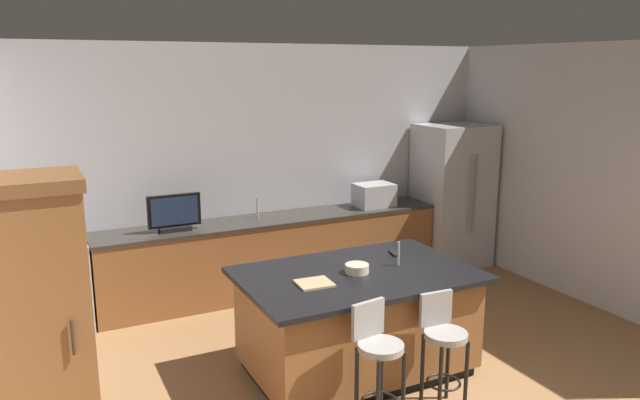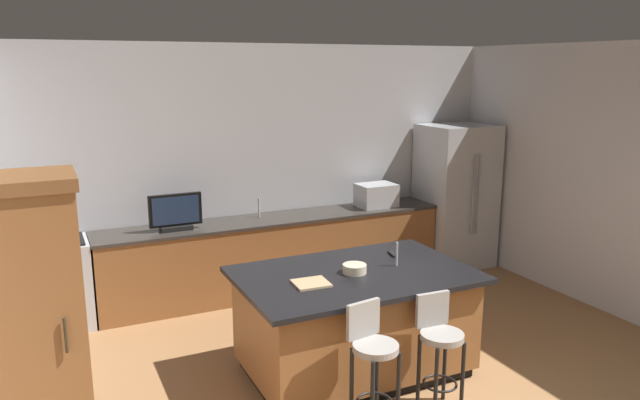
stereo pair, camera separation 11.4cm
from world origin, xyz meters
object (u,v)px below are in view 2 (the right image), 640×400
Objects in this scene: cabinet_tower at (31,333)px; cell_phone at (320,281)px; tv_monitor at (176,213)px; fruit_bowl at (355,269)px; cutting_board at (311,283)px; microwave at (376,195)px; kitchen_island at (354,321)px; range_oven at (53,285)px; tv_remote at (393,254)px; bar_stool_right at (439,343)px; bar_stool_left at (372,357)px; refrigerator at (455,196)px.

cell_phone is at bearing 10.45° from cabinet_tower.
cabinet_tower is 2.96m from tv_monitor.
tv_monitor reaches higher than fruit_bowl.
cabinet_tower is 13.78× the size of cell_phone.
microwave is at bearing 49.20° from cutting_board.
microwave is (1.48, 2.16, 0.59)m from kitchen_island.
cell_phone is at bearing -47.93° from range_oven.
tv_remote is 1.10m from cutting_board.
tv_remote is at bearing 79.98° from bar_stool_right.
range_oven is at bearing 137.92° from kitchen_island.
bar_stool_right is 1.13m from cutting_board.
cell_phone is (-0.06, 0.78, 0.34)m from bar_stool_left.
microwave reaches higher than kitchen_island.
kitchen_island is 2.46m from tv_monitor.
tv_monitor is at bearing 144.70° from tv_remote.
bar_stool_right is (2.70, -2.98, 0.09)m from range_oven.
bar_stool_right is 0.96m from fruit_bowl.
kitchen_island is 0.50m from fruit_bowl.
bar_stool_right is at bearing -69.21° from kitchen_island.
cabinet_tower is 2.20× the size of bar_stool_right.
bar_stool_left is 6.61× the size of cell_phone.
bar_stool_left is 0.84m from cutting_board.
microwave is at bearing 55.45° from fruit_bowl.
refrigerator is 3.75m from bar_stool_right.
refrigerator is 3.73m from cell_phone.
refrigerator reaches higher than tv_monitor.
refrigerator is 12.82× the size of cell_phone.
cutting_board is (-0.47, -0.10, 0.47)m from kitchen_island.
range_oven is 0.45× the size of cabinet_tower.
cell_phone is at bearing 85.54° from bar_stool_left.
cabinet_tower is 2.12m from cutting_board.
bar_stool_left is (2.23, -0.38, -0.48)m from cabinet_tower.
cabinet_tower is 2.31m from bar_stool_left.
kitchen_island is 0.99× the size of cabinet_tower.
microwave is at bearing 50.27° from bar_stool_left.
cabinet_tower is at bearing -169.63° from fruit_bowl.
refrigerator reaches higher than microwave.
microwave is 0.51× the size of bar_stool_right.
tv_remote is (1.66, -1.82, -0.16)m from tv_monitor.
bar_stool_right is at bearing -111.46° from microwave.
tv_monitor is (-1.10, 2.11, 0.63)m from kitchen_island.
fruit_bowl is (1.08, -2.11, -0.14)m from tv_monitor.
bar_stool_left is 3.49× the size of cutting_board.
range_oven is at bearing 86.58° from cabinet_tower.
cabinet_tower reaches higher than tv_monitor.
microwave reaches higher than cutting_board.
microwave reaches higher than bar_stool_left.
bar_stool_right is at bearing -68.37° from fruit_bowl.
bar_stool_right reaches higher than kitchen_island.
cabinet_tower reaches higher than range_oven.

